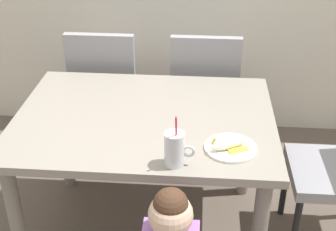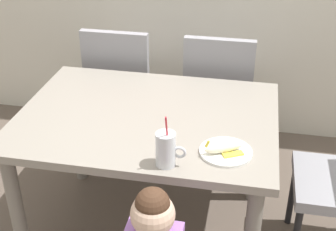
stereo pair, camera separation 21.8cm
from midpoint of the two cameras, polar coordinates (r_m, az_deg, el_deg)
name	(u,v)px [view 2 (the right image)]	position (r m, az deg, el deg)	size (l,w,h in m)	color
ground_plane	(150,229)	(2.76, 0.11, -13.77)	(24.00, 24.00, 0.00)	brown
dining_table	(148,132)	(2.36, 0.13, -2.13)	(1.28, 0.96, 0.76)	gray
dining_chair_left	(122,87)	(3.09, -3.61, 3.47)	(0.44, 0.45, 0.96)	gray
dining_chair_right	(218,95)	(3.01, 8.25, 2.46)	(0.44, 0.44, 0.96)	gray
milk_cup	(166,151)	(1.91, 3.02, -4.46)	(0.13, 0.08, 0.25)	silver
snack_plate	(226,152)	(2.05, 10.11, -4.48)	(0.23, 0.23, 0.01)	white
peeled_banana	(224,148)	(2.02, 9.93, -4.02)	(0.18, 0.14, 0.07)	#F4EAC6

